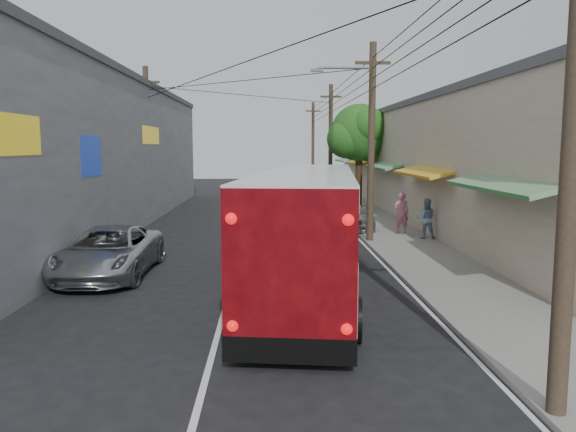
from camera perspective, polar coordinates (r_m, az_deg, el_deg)
name	(u,v)px	position (r m, az deg, el deg)	size (l,w,h in m)	color
ground	(208,370)	(10.35, -8.12, -15.22)	(120.00, 120.00, 0.00)	black
sidewalk	(370,219)	(30.26, 8.37, -0.34)	(3.00, 80.00, 0.12)	slate
building_right	(444,160)	(33.05, 15.56, 5.47)	(7.09, 40.00, 6.25)	beige
building_left	(70,152)	(29.14, -21.27, 6.06)	(7.20, 36.00, 7.25)	gray
utility_poles	(307,143)	(29.92, 1.98, 7.45)	(11.80, 45.28, 8.00)	#473828
street_tree	(360,135)	(36.02, 7.37, 8.20)	(4.40, 4.00, 6.60)	#3F2B19
coach_bus	(307,229)	(15.18, 1.98, -1.37)	(3.72, 11.53, 3.27)	silver
jeepney	(109,252)	(17.91, -17.74, -3.49)	(2.46, 5.33, 1.48)	#B7B8BF
parked_suv	(342,213)	(27.02, 5.53, 0.27)	(2.07, 5.10, 1.48)	#A1A0A8
parked_car_mid	(318,203)	(31.32, 3.03, 1.37)	(1.94, 4.82, 1.64)	#2A2A30
parked_car_far	(305,189)	(42.40, 1.73, 2.73)	(1.53, 4.39, 1.45)	black
pedestrian_near	(401,213)	(25.26, 11.44, 0.33)	(0.66, 0.43, 1.80)	#C56887
pedestrian_far	(426,218)	(23.97, 13.84, -0.24)	(0.81, 0.63, 1.67)	#819BBC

